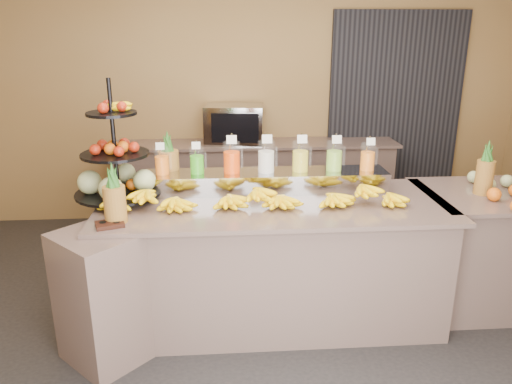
{
  "coord_description": "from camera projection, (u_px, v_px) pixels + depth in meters",
  "views": [
    {
      "loc": [
        -0.37,
        -3.05,
        2.13
      ],
      "look_at": [
        -0.13,
        0.3,
        1.01
      ],
      "focal_mm": 35.0,
      "sensor_mm": 36.0,
      "label": 1
    }
  ],
  "objects": [
    {
      "name": "ground",
      "position": [
        277.0,
        338.0,
        3.58
      ],
      "size": [
        6.0,
        6.0,
        0.0
      ],
      "primitive_type": "plane",
      "color": "black",
      "rests_on": "ground"
    },
    {
      "name": "room_envelope",
      "position": [
        293.0,
        62.0,
        3.75
      ],
      "size": [
        6.04,
        5.02,
        2.82
      ],
      "color": "olive",
      "rests_on": "ground"
    },
    {
      "name": "buffet_counter",
      "position": [
        258.0,
        264.0,
        3.67
      ],
      "size": [
        2.75,
        1.25,
        0.93
      ],
      "color": "gray",
      "rests_on": "ground"
    },
    {
      "name": "right_counter",
      "position": [
        486.0,
        248.0,
        3.93
      ],
      "size": [
        1.08,
        0.88,
        0.93
      ],
      "color": "gray",
      "rests_on": "ground"
    },
    {
      "name": "back_ledge",
      "position": [
        255.0,
        183.0,
        5.56
      ],
      "size": [
        3.1,
        0.55,
        0.93
      ],
      "color": "gray",
      "rests_on": "ground"
    },
    {
      "name": "pitcher_tray",
      "position": [
        266.0,
        181.0,
        3.81
      ],
      "size": [
        1.85,
        0.3,
        0.15
      ],
      "primitive_type": "cube",
      "color": "gray",
      "rests_on": "buffet_counter"
    },
    {
      "name": "juice_pitcher_orange_a",
      "position": [
        162.0,
        163.0,
        3.71
      ],
      "size": [
        0.11,
        0.11,
        0.26
      ],
      "color": "silver",
      "rests_on": "pitcher_tray"
    },
    {
      "name": "juice_pitcher_green",
      "position": [
        197.0,
        162.0,
        3.72
      ],
      "size": [
        0.11,
        0.11,
        0.26
      ],
      "color": "silver",
      "rests_on": "pitcher_tray"
    },
    {
      "name": "juice_pitcher_orange_b",
      "position": [
        232.0,
        159.0,
        3.74
      ],
      "size": [
        0.13,
        0.13,
        0.31
      ],
      "color": "silver",
      "rests_on": "pitcher_tray"
    },
    {
      "name": "juice_pitcher_milk",
      "position": [
        266.0,
        158.0,
        3.75
      ],
      "size": [
        0.13,
        0.13,
        0.31
      ],
      "color": "silver",
      "rests_on": "pitcher_tray"
    },
    {
      "name": "juice_pitcher_lemon",
      "position": [
        300.0,
        158.0,
        3.77
      ],
      "size": [
        0.13,
        0.13,
        0.3
      ],
      "color": "silver",
      "rests_on": "pitcher_tray"
    },
    {
      "name": "juice_pitcher_lime",
      "position": [
        334.0,
        158.0,
        3.79
      ],
      "size": [
        0.12,
        0.13,
        0.3
      ],
      "color": "silver",
      "rests_on": "pitcher_tray"
    },
    {
      "name": "juice_pitcher_orange_c",
      "position": [
        368.0,
        158.0,
        3.81
      ],
      "size": [
        0.11,
        0.12,
        0.27
      ],
      "color": "silver",
      "rests_on": "pitcher_tray"
    },
    {
      "name": "banana_heap",
      "position": [
        255.0,
        195.0,
        3.5
      ],
      "size": [
        2.13,
        0.19,
        0.18
      ],
      "color": "yellow",
      "rests_on": "buffet_counter"
    },
    {
      "name": "fruit_stand",
      "position": [
        122.0,
        170.0,
        3.58
      ],
      "size": [
        0.68,
        0.68,
        0.87
      ],
      "rotation": [
        0.0,
        0.0,
        -0.1
      ],
      "color": "black",
      "rests_on": "buffet_counter"
    },
    {
      "name": "condiment_caddy",
      "position": [
        110.0,
        224.0,
        3.15
      ],
      "size": [
        0.2,
        0.18,
        0.03
      ],
      "primitive_type": "cube",
      "rotation": [
        0.0,
        0.0,
        0.33
      ],
      "color": "black",
      "rests_on": "buffet_counter"
    },
    {
      "name": "pineapple_left_a",
      "position": [
        115.0,
        200.0,
        3.17
      ],
      "size": [
        0.14,
        0.14,
        0.4
      ],
      "rotation": [
        0.0,
        0.0,
        -0.36
      ],
      "color": "brown",
      "rests_on": "buffet_counter"
    },
    {
      "name": "pineapple_left_b",
      "position": [
        169.0,
        166.0,
        3.85
      ],
      "size": [
        0.16,
        0.16,
        0.46
      ],
      "rotation": [
        0.0,
        0.0,
        0.41
      ],
      "color": "brown",
      "rests_on": "buffet_counter"
    },
    {
      "name": "oven_warmer",
      "position": [
        234.0,
        124.0,
        5.34
      ],
      "size": [
        0.66,
        0.49,
        0.41
      ],
      "primitive_type": "cube",
      "rotation": [
        0.0,
        0.0,
        -0.11
      ],
      "color": "gray",
      "rests_on": "back_ledge"
    }
  ]
}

